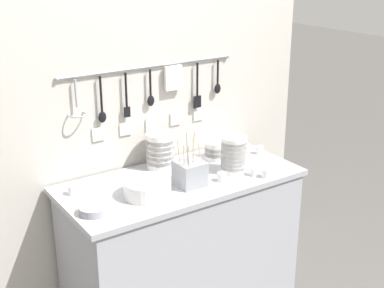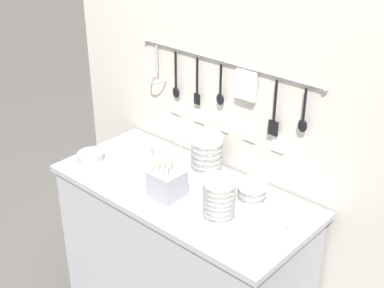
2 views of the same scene
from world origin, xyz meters
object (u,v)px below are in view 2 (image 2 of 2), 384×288
steel_mixing_bowl (91,156)px  cup_by_caddy (221,188)px  bowl_stack_tall_left (252,192)px  bowl_stack_back_corner (207,154)px  bowl_stack_wide_centre (219,199)px  cutlery_caddy (167,183)px  plate_stack (132,169)px  cup_mid_row (212,241)px  cup_beside_plates (293,229)px  cup_front_right (125,139)px  cup_back_left (186,209)px  cup_edge_far (266,216)px  cup_back_right (213,231)px

steel_mixing_bowl → cup_by_caddy: size_ratio=2.96×
bowl_stack_tall_left → bowl_stack_back_corner: (-0.33, 0.07, 0.05)m
bowl_stack_wide_centre → cup_by_caddy: (-0.12, 0.17, -0.08)m
cutlery_caddy → plate_stack: bearing=177.9°
cup_mid_row → cup_by_caddy: size_ratio=1.00×
cup_beside_plates → cup_front_right: same height
plate_stack → cup_back_left: size_ratio=5.04×
bowl_stack_tall_left → cup_mid_row: bearing=-79.6°
cutlery_caddy → cup_mid_row: size_ratio=5.88×
cup_front_right → cup_edge_far: bearing=-5.3°
bowl_stack_wide_centre → cup_beside_plates: size_ratio=4.34×
cup_back_left → cup_back_right: same height
bowl_stack_back_corner → cup_front_right: 0.55m
steel_mixing_bowl → cup_front_right: (-0.00, 0.24, 0.00)m
cup_back_right → bowl_stack_back_corner: bearing=133.3°
bowl_stack_wide_centre → cup_back_left: 0.17m
steel_mixing_bowl → cup_back_right: (0.89, -0.08, 0.00)m
cutlery_caddy → cup_front_right: bearing=157.2°
cup_mid_row → steel_mixing_bowl: bearing=171.9°
bowl_stack_tall_left → bowl_stack_wide_centre: bearing=-98.0°
plate_stack → cutlery_caddy: cutlery_caddy is taller
steel_mixing_bowl → cup_mid_row: (0.93, -0.13, 0.00)m
bowl_stack_wide_centre → plate_stack: bowl_stack_wide_centre is taller
bowl_stack_back_corner → cup_by_caddy: 0.22m
plate_stack → cutlery_caddy: size_ratio=0.86×
cup_front_right → cup_back_right: same height
cup_front_right → cup_edge_far: same height
cup_back_right → cup_beside_plates: bearing=44.3°
cup_by_caddy → cup_edge_far: (0.28, -0.05, 0.00)m
bowl_stack_wide_centre → cup_back_left: bearing=-152.6°
bowl_stack_wide_centre → steel_mixing_bowl: (-0.83, -0.03, -0.08)m
bowl_stack_back_corner → cup_edge_far: bearing=-18.1°
cutlery_caddy → cup_edge_far: bearing=16.7°
cup_mid_row → cup_edge_far: 0.29m
cup_by_caddy → cup_back_right: size_ratio=1.00×
cup_by_caddy → cup_back_left: bearing=-91.1°
bowl_stack_tall_left → cutlery_caddy: 0.39m
bowl_stack_back_corner → bowl_stack_tall_left: bearing=-12.3°
bowl_stack_back_corner → cup_beside_plates: (0.59, -0.15, -0.08)m
steel_mixing_bowl → cup_mid_row: size_ratio=2.96×
cutlery_caddy → cup_back_left: (0.16, -0.05, -0.04)m
cup_mid_row → cup_front_right: 1.00m
bowl_stack_tall_left → plate_stack: bowl_stack_tall_left is taller
cup_beside_plates → cup_back_left: 0.46m
bowl_stack_back_corner → steel_mixing_bowl: (-0.53, -0.30, -0.08)m
bowl_stack_tall_left → cup_edge_far: size_ratio=2.80×
steel_mixing_bowl → cup_beside_plates: size_ratio=2.96×
bowl_stack_wide_centre → steel_mixing_bowl: bearing=-178.1°
bowl_stack_tall_left → steel_mixing_bowl: (-0.86, -0.23, -0.04)m
bowl_stack_back_corner → steel_mixing_bowl: size_ratio=1.46×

